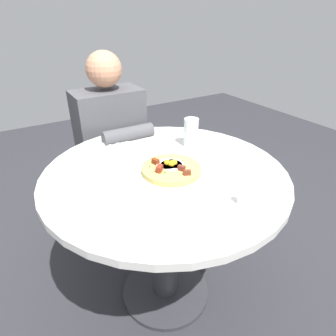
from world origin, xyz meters
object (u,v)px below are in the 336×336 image
(pizza_plate, at_px, (171,173))
(fork, at_px, (117,147))
(salt_shaker, at_px, (241,197))
(knife, at_px, (122,144))
(breakfast_pizza, at_px, (171,169))
(water_glass, at_px, (191,132))
(dining_table, at_px, (165,205))
(bread_plate, at_px, (87,175))
(person_seated, at_px, (113,159))

(pizza_plate, bearing_deg, fork, -75.19)
(pizza_plate, height_order, fork, pizza_plate)
(pizza_plate, xyz_separation_m, salt_shaker, (-0.10, 0.29, 0.02))
(knife, bearing_deg, fork, -90.00)
(breakfast_pizza, height_order, knife, breakfast_pizza)
(water_glass, height_order, salt_shaker, water_glass)
(dining_table, bearing_deg, knife, -80.47)
(knife, relative_size, water_glass, 1.33)
(dining_table, relative_size, breakfast_pizza, 4.22)
(bread_plate, relative_size, water_glass, 1.31)
(dining_table, height_order, pizza_plate, pizza_plate)
(dining_table, height_order, breakfast_pizza, breakfast_pizza)
(salt_shaker, bearing_deg, dining_table, -72.61)
(dining_table, bearing_deg, fork, -74.12)
(dining_table, distance_m, water_glass, 0.36)
(dining_table, xyz_separation_m, bread_plate, (0.29, -0.12, 0.18))
(person_seated, bearing_deg, fork, 74.34)
(pizza_plate, bearing_deg, person_seated, -90.56)
(dining_table, relative_size, fork, 5.50)
(person_seated, bearing_deg, pizza_plate, 89.44)
(dining_table, bearing_deg, bread_plate, -22.70)
(dining_table, distance_m, breakfast_pizza, 0.21)
(dining_table, height_order, fork, fork)
(breakfast_pizza, bearing_deg, person_seated, -90.56)
(knife, bearing_deg, water_glass, 31.46)
(fork, height_order, water_glass, water_glass)
(breakfast_pizza, xyz_separation_m, bread_plate, (0.29, -0.16, -0.02))
(bread_plate, height_order, water_glass, water_glass)
(water_glass, bearing_deg, breakfast_pizza, 39.34)
(pizza_plate, height_order, bread_plate, pizza_plate)
(pizza_plate, distance_m, salt_shaker, 0.30)
(fork, relative_size, knife, 1.00)
(person_seated, xyz_separation_m, fork, (0.10, 0.34, 0.24))
(water_glass, relative_size, salt_shaker, 2.64)
(person_seated, relative_size, pizza_plate, 3.87)
(knife, xyz_separation_m, water_glass, (-0.28, 0.17, 0.06))
(dining_table, bearing_deg, water_glass, -147.95)
(breakfast_pizza, distance_m, bread_plate, 0.33)
(pizza_plate, bearing_deg, dining_table, -83.05)
(person_seated, distance_m, salt_shaker, 1.01)
(fork, xyz_separation_m, water_glass, (-0.31, 0.15, 0.06))
(salt_shaker, bearing_deg, bread_plate, -49.07)
(person_seated, xyz_separation_m, breakfast_pizza, (0.01, 0.68, 0.26))
(breakfast_pizza, bearing_deg, dining_table, -82.83)
(breakfast_pizza, bearing_deg, water_glass, -140.66)
(pizza_plate, height_order, water_glass, water_glass)
(person_seated, distance_m, pizza_plate, 0.73)
(dining_table, xyz_separation_m, fork, (0.08, -0.30, 0.18))
(bread_plate, relative_size, fork, 0.98)
(breakfast_pizza, height_order, fork, breakfast_pizza)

